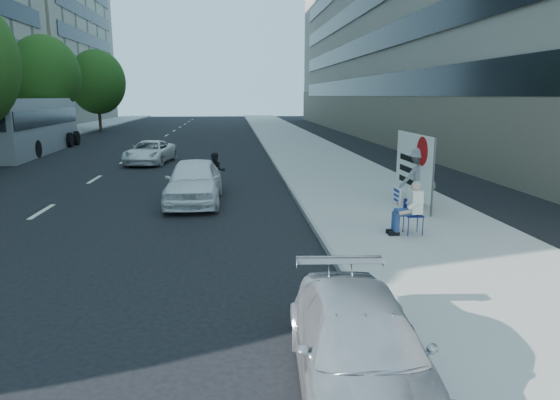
{
  "coord_description": "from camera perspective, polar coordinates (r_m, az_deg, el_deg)",
  "views": [
    {
      "loc": [
        -0.65,
        -7.46,
        3.48
      ],
      "look_at": [
        0.38,
        3.34,
        1.2
      ],
      "focal_mm": 32.0,
      "sensor_mm": 36.0,
      "label": 1
    }
  ],
  "objects": [
    {
      "name": "jogger",
      "position": [
        15.46,
        15.53,
        2.4
      ],
      "size": [
        1.22,
        0.77,
        1.81
      ],
      "primitive_type": "imported",
      "rotation": [
        0.0,
        0.0,
        3.22
      ],
      "color": "gray",
      "rests_on": "near_sidewalk"
    },
    {
      "name": "white_sedan_near",
      "position": [
        16.58,
        -9.8,
        2.14
      ],
      "size": [
        1.77,
        4.3,
        1.46
      ],
      "primitive_type": "imported",
      "rotation": [
        0.0,
        0.0,
        -0.01
      ],
      "color": "white",
      "rests_on": "ground"
    },
    {
      "name": "seated_protester",
      "position": [
        12.51,
        14.55,
        -0.55
      ],
      "size": [
        0.83,
        1.12,
        1.31
      ],
      "color": "navy",
      "rests_on": "near_sidewalk"
    },
    {
      "name": "parked_sedan",
      "position": [
        6.2,
        9.15,
        -16.4
      ],
      "size": [
        1.83,
        3.95,
        1.12
      ],
      "primitive_type": "imported",
      "rotation": [
        0.0,
        0.0,
        -0.07
      ],
      "color": "#B4B7BC",
      "rests_on": "ground"
    },
    {
      "name": "bus",
      "position": [
        34.35,
        -26.74,
        7.52
      ],
      "size": [
        3.02,
        12.14,
        3.3
      ],
      "rotation": [
        0.0,
        0.0,
        0.04
      ],
      "color": "gray",
      "rests_on": "ground"
    },
    {
      "name": "motorcycle",
      "position": [
        18.7,
        -7.31,
        3.02
      ],
      "size": [
        0.73,
        2.05,
        1.42
      ],
      "rotation": [
        0.0,
        0.0,
        0.08
      ],
      "color": "black",
      "rests_on": "ground"
    },
    {
      "name": "tree_far_e",
      "position": [
        53.1,
        -20.16,
        12.55
      ],
      "size": [
        5.4,
        5.4,
        7.89
      ],
      "color": "#382616",
      "rests_on": "ground"
    },
    {
      "name": "tree_far_d",
      "position": [
        39.69,
        -25.29,
        12.78
      ],
      "size": [
        4.8,
        4.8,
        7.65
      ],
      "color": "#382616",
      "rests_on": "ground"
    },
    {
      "name": "near_sidewalk",
      "position": [
        28.05,
        4.16,
        4.85
      ],
      "size": [
        5.0,
        120.0,
        0.15
      ],
      "primitive_type": "cube",
      "color": "#A9A69E",
      "rests_on": "ground"
    },
    {
      "name": "white_sedan_far",
      "position": [
        26.96,
        -14.63,
        5.31
      ],
      "size": [
        2.51,
        4.45,
        1.17
      ],
      "primitive_type": "imported",
      "rotation": [
        0.0,
        0.0,
        -0.14
      ],
      "color": "white",
      "rests_on": "ground"
    },
    {
      "name": "protest_banner",
      "position": [
        15.76,
        15.02,
        3.88
      ],
      "size": [
        0.08,
        3.06,
        2.2
      ],
      "color": "#4C4C4C",
      "rests_on": "near_sidewalk"
    },
    {
      "name": "near_building",
      "position": [
        43.71,
        19.65,
        19.78
      ],
      "size": [
        14.0,
        70.0,
        20.0
      ],
      "primitive_type": "cube",
      "color": "gray",
      "rests_on": "ground"
    },
    {
      "name": "ground",
      "position": [
        8.25,
        -0.41,
        -13.07
      ],
      "size": [
        160.0,
        160.0,
        0.0
      ],
      "primitive_type": "plane",
      "color": "black",
      "rests_on": "ground"
    }
  ]
}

